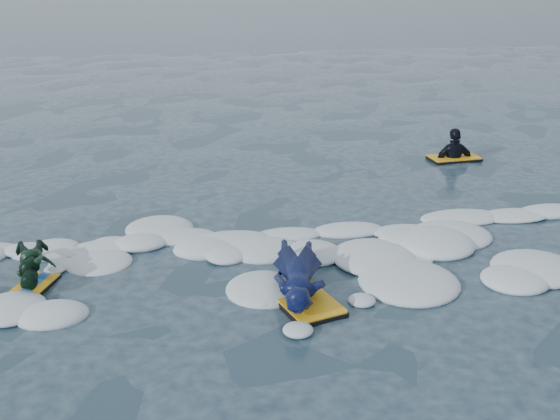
# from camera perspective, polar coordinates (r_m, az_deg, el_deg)

# --- Properties ---
(ground) EXTENTS (120.00, 120.00, 0.00)m
(ground) POSITION_cam_1_polar(r_m,az_deg,el_deg) (8.92, 2.79, -5.73)
(ground) COLOR #1A313F
(ground) RESTS_ON ground
(foam_band) EXTENTS (12.00, 3.10, 0.30)m
(foam_band) POSITION_cam_1_polar(r_m,az_deg,el_deg) (9.84, 1.56, -3.11)
(foam_band) COLOR silver
(foam_band) RESTS_ON ground
(prone_woman_unit) EXTENTS (0.94, 1.81, 0.45)m
(prone_woman_unit) POSITION_cam_1_polar(r_m,az_deg,el_deg) (8.46, 1.55, -5.46)
(prone_woman_unit) COLOR black
(prone_woman_unit) RESTS_ON ground
(prone_child_unit) EXTENTS (0.63, 1.17, 0.42)m
(prone_child_unit) POSITION_cam_1_polar(r_m,az_deg,el_deg) (9.30, -19.35, -4.36)
(prone_child_unit) COLOR black
(prone_child_unit) RESTS_ON ground
(waiting_rider_unit) EXTENTS (1.05, 0.64, 1.50)m
(waiting_rider_unit) POSITION_cam_1_polar(r_m,az_deg,el_deg) (14.40, 13.91, 3.59)
(waiting_rider_unit) COLOR black
(waiting_rider_unit) RESTS_ON ground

